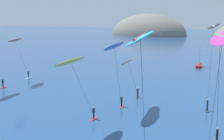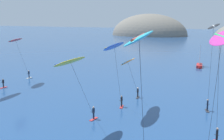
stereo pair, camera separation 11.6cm
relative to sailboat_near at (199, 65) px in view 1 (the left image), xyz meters
The scene contains 10 objects.
headland_island 115.33m from the sailboat_near, 98.67° to the left, with size 117.20×49.34×29.93m.
sailboat_near is the anchor object (origin of this frame).
kitesurfer_black 39.09m from the sailboat_near, 81.55° to the right, with size 2.08×5.64×12.11m.
kitesurfer_magenta 55.89m from the sailboat_near, 82.34° to the right, with size 2.69×6.88×12.09m.
kitesurfer_cyan 61.35m from the sailboat_near, 86.55° to the right, with size 2.63×8.80×12.23m.
kitesurfer_orange 39.04m from the sailboat_near, 97.73° to the right, with size 1.80×9.39×7.20m.
kitesurfer_yellow 50.21m from the sailboat_near, 98.81° to the right, with size 1.43×8.75×8.67m.
kitesurfer_red 45.12m from the sailboat_near, 132.94° to the right, with size 2.89×7.96×8.87m.
kitesurfer_blue 42.40m from the sailboat_near, 98.41° to the right, with size 1.78×7.00×9.68m.
kitesurfer_lime 49.93m from the sailboat_near, 81.84° to the right, with size 1.78×6.76×11.82m.
Camera 1 is at (18.22, -9.81, 12.85)m, focal length 45.00 mm.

